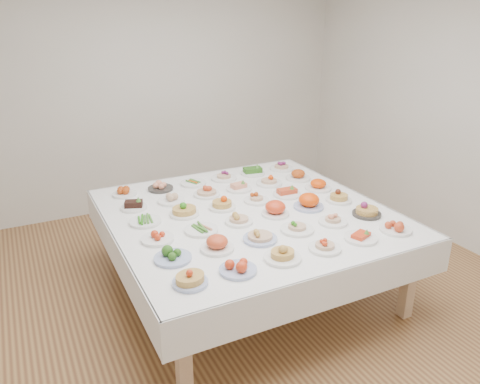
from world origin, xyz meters
name	(u,v)px	position (x,y,z in m)	size (l,w,h in m)	color
room_envelope	(249,87)	(0.00, 0.00, 1.83)	(5.02, 5.02, 2.81)	#A07642
display_table	(248,219)	(0.08, 0.15, 0.69)	(2.30, 2.30, 0.75)	white
dish_0	(190,275)	(-0.78, -0.70, 0.82)	(0.25, 0.24, 0.14)	#4C66B2
dish_1	(238,265)	(-0.44, -0.70, 0.80)	(0.25, 0.25, 0.11)	#4C66B2
dish_2	(283,250)	(-0.09, -0.69, 0.82)	(0.26, 0.26, 0.16)	white
dish_3	(325,244)	(0.25, -0.71, 0.80)	(0.23, 0.23, 0.11)	white
dish_4	(361,235)	(0.59, -0.70, 0.79)	(0.25, 0.25, 0.10)	white
dish_5	(396,225)	(0.93, -0.71, 0.80)	(0.24, 0.24, 0.11)	white
dish_6	(172,252)	(-0.77, -0.36, 0.81)	(0.26, 0.26, 0.12)	#4C66B2
dish_7	(217,242)	(-0.44, -0.36, 0.81)	(0.24, 0.24, 0.14)	white
dish_8	(260,232)	(-0.09, -0.37, 0.82)	(0.25, 0.25, 0.15)	#4C66B2
dish_9	(297,225)	(0.25, -0.36, 0.80)	(0.26, 0.26, 0.12)	white
dish_10	(333,218)	(0.58, -0.37, 0.80)	(0.23, 0.23, 0.11)	white
dish_11	(367,207)	(0.94, -0.37, 0.82)	(0.25, 0.24, 0.15)	#2D2B28
dish_12	(157,236)	(-0.78, -0.03, 0.79)	(0.24, 0.24, 0.09)	white
dish_13	(201,228)	(-0.43, -0.03, 0.78)	(0.26, 0.26, 0.06)	white
dish_14	(239,216)	(-0.09, -0.02, 0.81)	(0.22, 0.22, 0.13)	white
dish_15	(275,207)	(0.25, -0.02, 0.82)	(0.25, 0.25, 0.14)	white
dish_16	(309,200)	(0.59, -0.02, 0.83)	(0.26, 0.26, 0.16)	#4C66B2
dish_17	(339,196)	(0.92, -0.01, 0.80)	(0.23, 0.23, 0.12)	white
dish_18	(145,220)	(-0.77, 0.32, 0.78)	(0.25, 0.25, 0.06)	white
dish_19	(184,207)	(-0.43, 0.33, 0.83)	(0.24, 0.24, 0.16)	white
dish_20	(222,201)	(-0.09, 0.31, 0.82)	(0.23, 0.23, 0.14)	white
dish_21	(257,197)	(0.25, 0.31, 0.80)	(0.23, 0.23, 0.11)	white
dish_22	(287,191)	(0.58, 0.32, 0.80)	(0.25, 0.25, 0.11)	white
dish_23	(318,183)	(0.93, 0.32, 0.81)	(0.25, 0.25, 0.13)	white
dish_24	(134,204)	(-0.78, 0.65, 0.79)	(0.22, 0.22, 0.10)	white
dish_25	(171,198)	(-0.44, 0.65, 0.79)	(0.24, 0.24, 0.10)	white
dish_26	(206,189)	(-0.09, 0.65, 0.82)	(0.24, 0.24, 0.14)	white
dish_27	(239,186)	(0.24, 0.65, 0.79)	(0.24, 0.24, 0.10)	white
dish_28	(269,178)	(0.58, 0.66, 0.82)	(0.25, 0.25, 0.14)	white
dish_29	(298,174)	(0.92, 0.66, 0.81)	(0.25, 0.25, 0.13)	white
dish_30	(124,192)	(-0.77, 1.01, 0.79)	(0.22, 0.22, 0.09)	white
dish_31	(160,185)	(-0.43, 1.00, 0.79)	(0.24, 0.24, 0.10)	#2D2B28
dish_32	(193,182)	(-0.09, 1.00, 0.77)	(0.25, 0.25, 0.05)	white
dish_33	(224,174)	(0.24, 0.99, 0.81)	(0.26, 0.26, 0.13)	white
dish_34	(253,170)	(0.58, 1.00, 0.80)	(0.25, 0.25, 0.12)	white
dish_35	(282,164)	(0.94, 1.00, 0.81)	(0.25, 0.25, 0.13)	white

